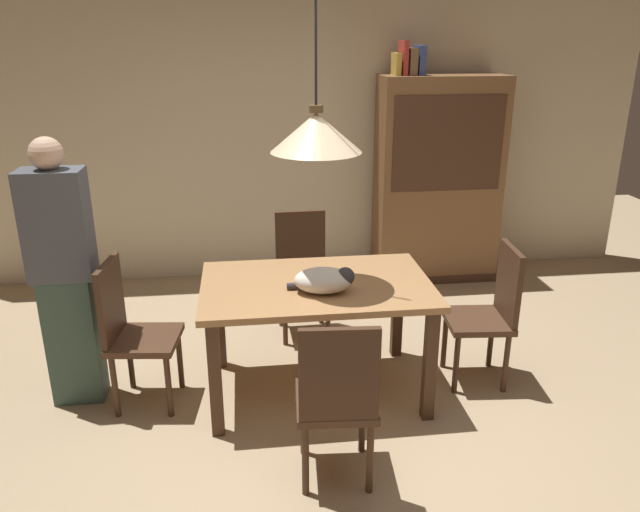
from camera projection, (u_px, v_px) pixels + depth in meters
name	position (u px, v px, depth m)	size (l,w,h in m)	color
ground	(340.00, 432.00, 3.56)	(10.00, 10.00, 0.00)	tan
back_wall	(296.00, 120.00, 5.53)	(6.40, 0.10, 2.90)	beige
dining_table	(316.00, 298.00, 3.77)	(1.40, 0.90, 0.75)	#A87A4C
chair_right_side	(490.00, 309.00, 3.94)	(0.43, 0.43, 0.93)	#472D1E
chair_far_back	(302.00, 268.00, 4.63)	(0.41, 0.41, 0.93)	#472D1E
chair_left_side	(131.00, 328.00, 3.69)	(0.44, 0.44, 0.93)	#472D1E
chair_near_front	(337.00, 396.00, 2.99)	(0.43, 0.43, 0.93)	#472D1E
cat_sleeping	(325.00, 280.00, 3.57)	(0.39, 0.26, 0.16)	silver
pendant_lamp	(316.00, 132.00, 3.42)	(0.52, 0.52, 1.30)	beige
hutch_bookcase	(437.00, 185.00, 5.56)	(1.12, 0.45, 1.85)	brown
book_yellow_short	(396.00, 64.00, 5.16)	(0.04, 0.20, 0.18)	gold
book_red_tall	(403.00, 58.00, 5.15)	(0.04, 0.22, 0.28)	#B73833
book_brown_thick	(411.00, 61.00, 5.16)	(0.06, 0.24, 0.22)	brown
book_blue_wide	(419.00, 60.00, 5.17)	(0.06, 0.24, 0.24)	#384C93
person_standing	(65.00, 275.00, 3.63)	(0.36, 0.22, 1.65)	#3D564C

